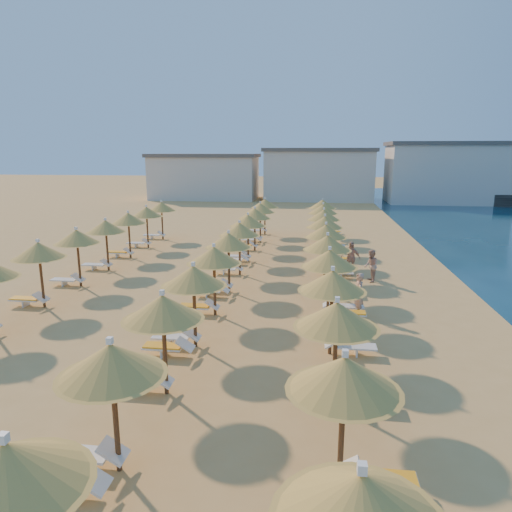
# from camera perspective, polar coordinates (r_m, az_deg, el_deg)

# --- Properties ---
(ground) EXTENTS (220.00, 220.00, 0.00)m
(ground) POSITION_cam_1_polar(r_m,az_deg,el_deg) (21.02, 1.43, -5.96)
(ground) COLOR tan
(ground) RESTS_ON ground
(hotel_blocks) EXTENTS (49.05, 10.37, 8.10)m
(hotel_blocks) POSITION_cam_1_polar(r_m,az_deg,el_deg) (66.05, 9.00, 10.07)
(hotel_blocks) COLOR beige
(hotel_blocks) RESTS_ON ground
(parasol_row_east) EXTENTS (2.31, 35.06, 3.11)m
(parasol_row_east) POSITION_cam_1_polar(r_m,az_deg,el_deg) (21.76, 8.91, 1.50)
(parasol_row_east) COLOR brown
(parasol_row_east) RESTS_ON ground
(parasol_row_west) EXTENTS (2.31, 35.06, 3.11)m
(parasol_row_west) POSITION_cam_1_polar(r_m,az_deg,el_deg) (22.13, -3.45, 1.83)
(parasol_row_west) COLOR brown
(parasol_row_west) RESTS_ON ground
(parasol_row_inland) EXTENTS (2.31, 25.24, 3.11)m
(parasol_row_inland) POSITION_cam_1_polar(r_m,az_deg,el_deg) (26.20, -19.80, 2.82)
(parasol_row_inland) COLOR brown
(parasol_row_inland) RESTS_ON ground
(loungers) EXTENTS (15.69, 34.21, 0.66)m
(loungers) POSITION_cam_1_polar(r_m,az_deg,el_deg) (22.82, -2.50, -3.53)
(loungers) COLOR silver
(loungers) RESTS_ON ground
(beachgoer_b) EXTENTS (0.70, 0.88, 1.74)m
(beachgoer_b) POSITION_cam_1_polar(r_m,az_deg,el_deg) (25.01, 14.18, -1.21)
(beachgoer_b) COLOR tan
(beachgoer_b) RESTS_ON ground
(beachgoer_c) EXTENTS (1.20, 0.76, 1.90)m
(beachgoer_c) POSITION_cam_1_polar(r_m,az_deg,el_deg) (26.23, 11.74, -0.25)
(beachgoer_c) COLOR tan
(beachgoer_c) RESTS_ON ground
(beachgoer_a) EXTENTS (0.53, 0.72, 1.83)m
(beachgoer_a) POSITION_cam_1_polar(r_m,az_deg,el_deg) (19.81, 12.67, -4.69)
(beachgoer_a) COLOR tan
(beachgoer_a) RESTS_ON ground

